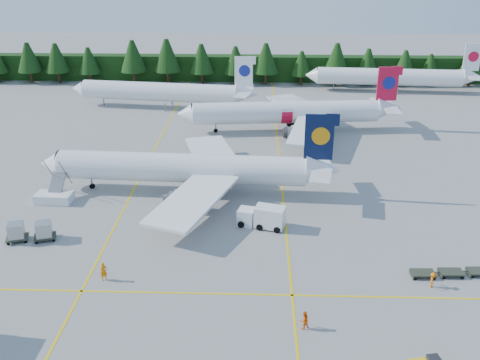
{
  "coord_description": "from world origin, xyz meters",
  "views": [
    {
      "loc": [
        2.47,
        -47.75,
        30.01
      ],
      "look_at": [
        0.47,
        12.89,
        3.5
      ],
      "focal_mm": 40.0,
      "sensor_mm": 36.0,
      "label": 1
    }
  ],
  "objects_px": {
    "airliner_navy": "(177,168)",
    "service_truck": "(262,216)",
    "airliner_red": "(282,113)",
    "airstairs": "(55,194)"
  },
  "relations": [
    {
      "from": "airliner_red",
      "to": "airstairs",
      "type": "relative_size",
      "value": 6.03
    },
    {
      "from": "airliner_navy",
      "to": "service_truck",
      "type": "distance_m",
      "value": 14.71
    },
    {
      "from": "airliner_red",
      "to": "airstairs",
      "type": "distance_m",
      "value": 42.28
    },
    {
      "from": "airstairs",
      "to": "service_truck",
      "type": "bearing_deg",
      "value": -10.41
    },
    {
      "from": "airliner_navy",
      "to": "airliner_red",
      "type": "height_order",
      "value": "airliner_navy"
    },
    {
      "from": "service_truck",
      "to": "airliner_navy",
      "type": "bearing_deg",
      "value": 155.45
    },
    {
      "from": "airliner_red",
      "to": "service_truck",
      "type": "bearing_deg",
      "value": -101.55
    },
    {
      "from": "airliner_red",
      "to": "service_truck",
      "type": "distance_m",
      "value": 35.75
    },
    {
      "from": "airliner_navy",
      "to": "service_truck",
      "type": "xyz_separation_m",
      "value": [
        11.16,
        -9.37,
        -2.06
      ]
    },
    {
      "from": "airstairs",
      "to": "service_truck",
      "type": "relative_size",
      "value": 1.1
    }
  ]
}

